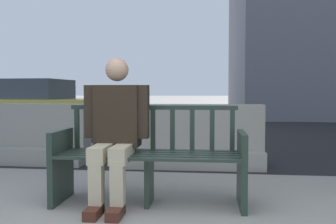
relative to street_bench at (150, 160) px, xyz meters
name	(u,v)px	position (x,y,z in m)	size (l,w,h in m)	color
street_asphalt	(197,127)	(0.16, 7.32, -0.39)	(120.00, 12.00, 0.01)	black
street_bench	(150,160)	(0.00, 0.00, 0.00)	(1.69, 0.54, 0.88)	#28382D
seated_person	(115,128)	(-0.30, -0.06, 0.29)	(0.58, 0.72, 1.31)	#2D2319
jersey_barrier_centre	(188,141)	(0.25, 1.74, -0.06)	(2.01, 0.71, 0.84)	#9E998E
jersey_barrier_left	(20,138)	(-2.18, 1.77, -0.06)	(2.01, 0.72, 0.84)	gray
car_taxi_near	(22,104)	(-4.60, 6.41, 0.28)	(4.56, 2.17, 1.35)	#DBC64C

